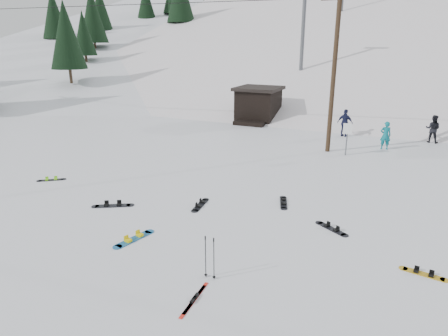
% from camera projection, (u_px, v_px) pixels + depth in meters
% --- Properties ---
extents(ground, '(200.00, 200.00, 0.00)m').
position_uv_depth(ground, '(174.00, 252.00, 12.46)').
color(ground, white).
rests_on(ground, ground).
extents(ski_slope, '(60.00, 85.24, 65.97)m').
position_uv_depth(ski_slope, '(360.00, 160.00, 63.57)').
color(ski_slope, white).
rests_on(ski_slope, ground).
extents(ridge_left, '(47.54, 95.03, 58.38)m').
position_uv_depth(ridge_left, '(147.00, 141.00, 71.73)').
color(ridge_left, white).
rests_on(ridge_left, ground).
extents(treeline_left, '(20.00, 64.00, 10.00)m').
position_uv_depth(treeline_left, '(123.00, 83.00, 60.65)').
color(treeline_left, black).
rests_on(treeline_left, ground).
extents(treeline_crest, '(50.00, 6.00, 10.00)m').
position_uv_depth(treeline_crest, '(384.00, 70.00, 86.63)').
color(treeline_crest, black).
rests_on(treeline_crest, ski_slope).
extents(utility_pole, '(2.00, 0.26, 9.00)m').
position_uv_depth(utility_pole, '(334.00, 71.00, 22.29)').
color(utility_pole, '#3A2819').
rests_on(utility_pole, ground).
extents(trail_sign, '(0.50, 0.09, 1.85)m').
position_uv_depth(trail_sign, '(347.00, 133.00, 22.53)').
color(trail_sign, '#595B60').
rests_on(trail_sign, ground).
extents(lift_hut, '(3.40, 4.10, 2.75)m').
position_uv_depth(lift_hut, '(258.00, 104.00, 32.12)').
color(lift_hut, black).
rests_on(lift_hut, ground).
extents(lift_tower_near, '(2.20, 0.36, 8.00)m').
position_uv_depth(lift_tower_near, '(303.00, 23.00, 37.54)').
color(lift_tower_near, '#595B60').
rests_on(lift_tower_near, ski_slope).
extents(hero_snowboard, '(0.61, 1.63, 0.12)m').
position_uv_depth(hero_snowboard, '(134.00, 239.00, 13.23)').
color(hero_snowboard, '#1964A4').
rests_on(hero_snowboard, ground).
extents(hero_skis, '(0.20, 1.58, 0.08)m').
position_uv_depth(hero_skis, '(194.00, 299.00, 10.16)').
color(hero_skis, red).
rests_on(hero_skis, ground).
extents(ski_poles, '(0.35, 0.09, 1.26)m').
position_uv_depth(ski_poles, '(210.00, 257.00, 10.91)').
color(ski_poles, black).
rests_on(ski_poles, ground).
extents(board_scatter_a, '(1.48, 1.01, 0.12)m').
position_uv_depth(board_scatter_a, '(113.00, 205.00, 15.88)').
color(board_scatter_a, black).
rests_on(board_scatter_a, ground).
extents(board_scatter_b, '(0.44, 1.50, 0.11)m').
position_uv_depth(board_scatter_b, '(200.00, 205.00, 15.96)').
color(board_scatter_b, black).
rests_on(board_scatter_b, ground).
extents(board_scatter_c, '(1.11, 0.91, 0.09)m').
position_uv_depth(board_scatter_c, '(51.00, 180.00, 18.82)').
color(board_scatter_c, black).
rests_on(board_scatter_c, ground).
extents(board_scatter_d, '(1.27, 0.89, 0.10)m').
position_uv_depth(board_scatter_d, '(331.00, 228.00, 13.95)').
color(board_scatter_d, black).
rests_on(board_scatter_d, ground).
extents(board_scatter_e, '(1.30, 0.41, 0.09)m').
position_uv_depth(board_scatter_e, '(423.00, 274.00, 11.26)').
color(board_scatter_e, gold).
rests_on(board_scatter_e, ground).
extents(board_scatter_f, '(0.65, 1.41, 0.10)m').
position_uv_depth(board_scatter_f, '(283.00, 202.00, 16.18)').
color(board_scatter_f, black).
rests_on(board_scatter_f, ground).
extents(skier_teal, '(0.70, 0.55, 1.70)m').
position_uv_depth(skier_teal, '(385.00, 135.00, 23.93)').
color(skier_teal, '#0C6D79').
rests_on(skier_teal, ground).
extents(skier_dark, '(0.96, 0.81, 1.78)m').
position_uv_depth(skier_dark, '(433.00, 129.00, 25.49)').
color(skier_dark, black).
rests_on(skier_dark, ground).
extents(skier_navy, '(1.17, 0.71, 1.87)m').
position_uv_depth(skier_navy, '(345.00, 123.00, 27.07)').
color(skier_navy, '#171A3A').
rests_on(skier_navy, ground).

